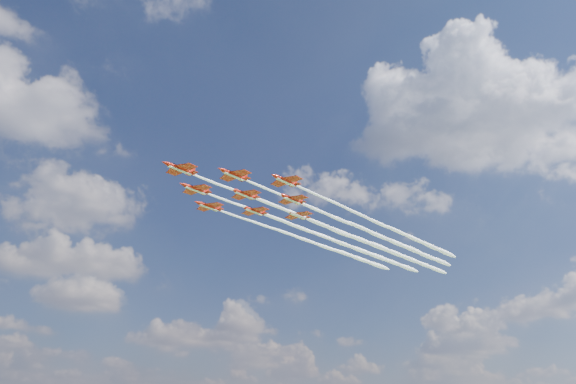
% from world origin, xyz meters
% --- Properties ---
extents(jet_lead, '(102.25, 38.93, 2.41)m').
position_xyz_m(jet_lead, '(34.11, 4.91, 75.25)').
color(jet_lead, '#B21809').
extents(jet_row2_port, '(102.25, 38.93, 2.41)m').
position_xyz_m(jet_row2_port, '(46.61, 1.87, 75.25)').
color(jet_row2_port, '#B21809').
extents(jet_row2_starb, '(102.25, 38.93, 2.41)m').
position_xyz_m(jet_row2_starb, '(41.97, 15.09, 75.25)').
color(jet_row2_starb, '#B21809').
extents(jet_row3_port, '(102.25, 38.93, 2.41)m').
position_xyz_m(jet_row3_port, '(59.10, -1.17, 75.25)').
color(jet_row3_port, '#B21809').
extents(jet_row3_centre, '(102.25, 38.93, 2.41)m').
position_xyz_m(jet_row3_centre, '(54.46, 12.05, 75.25)').
color(jet_row3_centre, '#B21809').
extents(jet_row3_starb, '(102.25, 38.93, 2.41)m').
position_xyz_m(jet_row3_starb, '(49.82, 25.28, 75.25)').
color(jet_row3_starb, '#B21809').
extents(jet_row4_port, '(102.25, 38.93, 2.41)m').
position_xyz_m(jet_row4_port, '(66.96, 9.01, 75.25)').
color(jet_row4_port, '#B21809').
extents(jet_row4_starb, '(102.25, 38.93, 2.41)m').
position_xyz_m(jet_row4_starb, '(62.31, 22.24, 75.25)').
color(jet_row4_starb, '#B21809').
extents(jet_tail, '(102.25, 38.93, 2.41)m').
position_xyz_m(jet_tail, '(74.81, 19.20, 75.25)').
color(jet_tail, '#B21809').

